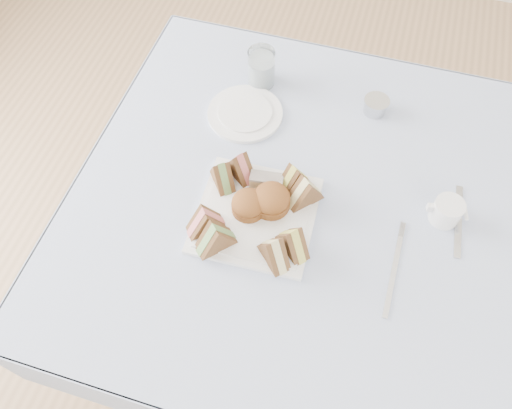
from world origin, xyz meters
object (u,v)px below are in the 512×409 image
(water_glass, at_px, (261,68))
(creamer_jug, at_px, (447,211))
(serving_plate, at_px, (256,215))
(table, at_px, (289,267))

(water_glass, height_order, creamer_jug, water_glass)
(water_glass, bearing_deg, serving_plate, -75.29)
(water_glass, distance_m, creamer_jug, 0.58)
(table, relative_size, water_glass, 8.78)
(table, xyz_separation_m, water_glass, (-0.18, 0.32, 0.43))
(table, height_order, water_glass, water_glass)
(serving_plate, height_order, water_glass, water_glass)
(serving_plate, relative_size, creamer_jug, 3.95)
(table, relative_size, serving_plate, 3.50)
(table, distance_m, serving_plate, 0.40)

